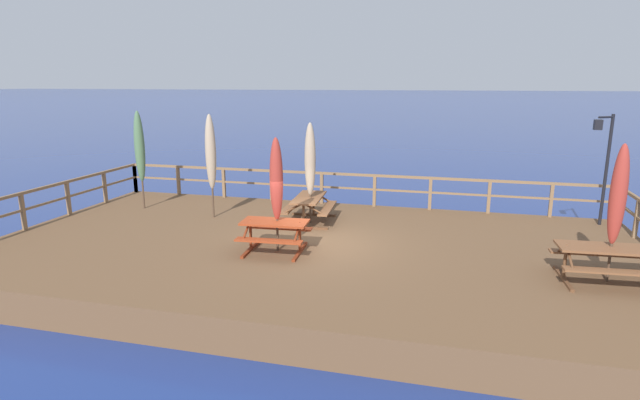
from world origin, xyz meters
TOP-DOWN VIEW (x-y plane):
  - ground_plane at (0.00, 0.00)m, footprint 600.00×600.00m
  - wooden_deck at (0.00, 0.00)m, footprint 16.67×9.09m
  - railing_waterside_far at (-0.00, 4.40)m, footprint 16.47×0.10m
  - railing_side_left at (-8.19, 0.00)m, footprint 0.10×8.89m
  - picnic_table_back_right at (-0.75, -0.83)m, footprint 1.70×1.51m
  - picnic_table_front_left at (6.67, -0.98)m, footprint 2.27×1.54m
  - picnic_table_back_left at (-0.69, 1.99)m, footprint 1.54×1.94m
  - patio_umbrella_short_back at (-0.71, -0.76)m, footprint 0.32×0.32m
  - patio_umbrella_tall_mid_left at (6.63, -0.92)m, footprint 0.32×0.32m
  - patio_umbrella_tall_back_left at (-0.62, 1.92)m, footprint 0.32×0.32m
  - patio_umbrella_tall_mid_right at (-3.68, 1.76)m, footprint 0.32×0.32m
  - patio_umbrella_short_front at (-6.41, 2.23)m, footprint 0.32×0.32m
  - lamp_post_hooked at (7.48, 3.73)m, footprint 0.58×0.48m

SIDE VIEW (x-z plane):
  - ground_plane at x=0.00m, z-range 0.00..0.00m
  - wooden_deck at x=0.00m, z-range 0.00..0.74m
  - picnic_table_back_right at x=-0.75m, z-range 0.90..1.68m
  - picnic_table_back_left at x=-0.69m, z-range 0.91..1.68m
  - picnic_table_front_left at x=6.67m, z-range 0.92..1.69m
  - railing_side_left at x=-8.19m, z-range 0.93..2.02m
  - railing_waterside_far at x=0.00m, z-range 0.94..2.03m
  - patio_umbrella_short_back at x=-0.71m, z-range 1.12..3.92m
  - patio_umbrella_tall_mid_left at x=6.63m, z-range 1.13..4.03m
  - patio_umbrella_tall_back_left at x=-0.62m, z-range 1.14..4.09m
  - patio_umbrella_tall_mid_right at x=-3.68m, z-range 1.17..4.32m
  - patio_umbrella_short_front at x=-6.41m, z-range 1.17..4.36m
  - lamp_post_hooked at x=7.48m, z-range 1.25..4.45m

